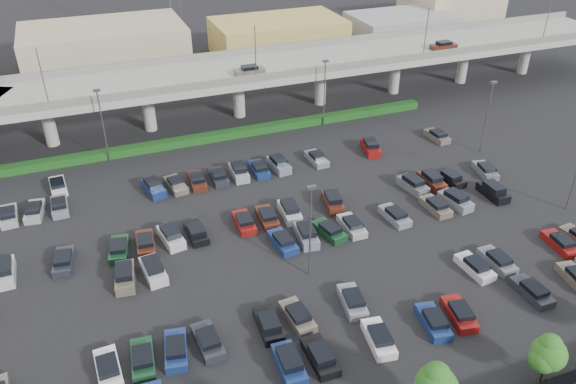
% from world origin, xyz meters
% --- Properties ---
extents(ground, '(280.00, 280.00, 0.00)m').
position_xyz_m(ground, '(0.00, 0.00, 0.00)').
color(ground, black).
extents(overpass, '(150.00, 13.00, 15.80)m').
position_xyz_m(overpass, '(-0.25, 31.97, 6.97)').
color(overpass, gray).
rests_on(overpass, ground).
extents(hedge, '(66.00, 1.60, 1.10)m').
position_xyz_m(hedge, '(0.00, 25.00, 0.55)').
color(hedge, '#103912').
rests_on(hedge, ground).
extents(parked_cars, '(62.93, 41.59, 1.67)m').
position_xyz_m(parked_cars, '(-0.88, -2.91, 0.60)').
color(parked_cars, '#645A4E').
rests_on(parked_cars, ground).
extents(light_poles, '(66.90, 48.38, 10.30)m').
position_xyz_m(light_poles, '(-4.13, 2.00, 6.24)').
color(light_poles, '#48484D').
rests_on(light_poles, ground).
extents(distant_buildings, '(138.00, 24.00, 9.00)m').
position_xyz_m(distant_buildings, '(12.38, 61.81, 3.74)').
color(distant_buildings, gray).
rests_on(distant_buildings, ground).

